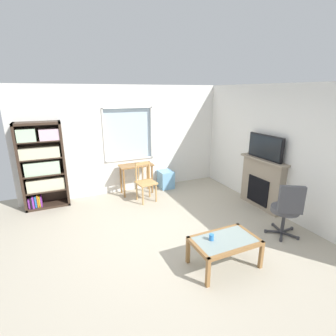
{
  "coord_description": "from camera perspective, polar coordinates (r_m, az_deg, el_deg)",
  "views": [
    {
      "loc": [
        -1.59,
        -3.62,
        2.47
      ],
      "look_at": [
        0.39,
        0.75,
        1.01
      ],
      "focal_mm": 27.06,
      "sensor_mm": 36.0,
      "label": 1
    }
  ],
  "objects": [
    {
      "name": "bookshelf",
      "position": [
        6.03,
        -26.53,
        0.97
      ],
      "size": [
        0.9,
        0.38,
        1.87
      ],
      "color": "#38281E",
      "rests_on": "ground"
    },
    {
      "name": "wooden_chair",
      "position": [
        5.88,
        -5.12,
        -3.09
      ],
      "size": [
        0.47,
        0.45,
        0.9
      ],
      "color": "tan",
      "rests_on": "ground"
    },
    {
      "name": "coffee_table",
      "position": [
        3.9,
        12.65,
        -16.2
      ],
      "size": [
        0.95,
        0.59,
        0.43
      ],
      "color": "#8C9E99",
      "rests_on": "ground"
    },
    {
      "name": "wall_right",
      "position": [
        5.63,
        23.95,
        3.57
      ],
      "size": [
        0.12,
        5.13,
        2.62
      ],
      "primitive_type": "cube",
      "color": "white",
      "rests_on": "ground"
    },
    {
      "name": "desk_under_window",
      "position": [
        6.28,
        -7.17,
        -0.57
      ],
      "size": [
        0.82,
        0.39,
        0.75
      ],
      "color": "olive",
      "rests_on": "ground"
    },
    {
      "name": "sippy_cup",
      "position": [
        3.79,
        9.76,
        -15.09
      ],
      "size": [
        0.07,
        0.07,
        0.09
      ],
      "primitive_type": "cylinder",
      "color": "#337FD6",
      "rests_on": "coffee_table"
    },
    {
      "name": "ground",
      "position": [
        4.67,
        -0.61,
        -15.13
      ],
      "size": [
        6.0,
        5.93,
        0.02
      ],
      "primitive_type": "cube",
      "color": "#B2A893"
    },
    {
      "name": "wall_back_with_window",
      "position": [
        6.4,
        -9.71,
        6.11
      ],
      "size": [
        5.0,
        0.15,
        2.62
      ],
      "color": "white",
      "rests_on": "ground"
    },
    {
      "name": "fireplace",
      "position": [
        5.88,
        20.37,
        -3.2
      ],
      "size": [
        0.26,
        1.17,
        1.1
      ],
      "color": "gray",
      "rests_on": "ground"
    },
    {
      "name": "plastic_drawer_unit",
      "position": [
        6.71,
        -0.5,
        -2.56
      ],
      "size": [
        0.35,
        0.4,
        0.46
      ],
      "primitive_type": "cube",
      "color": "#72ADDB",
      "rests_on": "ground"
    },
    {
      "name": "office_chair",
      "position": [
        4.84,
        25.24,
        -8.08
      ],
      "size": [
        0.61,
        0.62,
        1.0
      ],
      "color": "#4C4C51",
      "rests_on": "ground"
    },
    {
      "name": "tv",
      "position": [
        5.65,
        21.06,
        4.42
      ],
      "size": [
        0.06,
        0.91,
        0.51
      ],
      "color": "black",
      "rests_on": "fireplace"
    }
  ]
}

